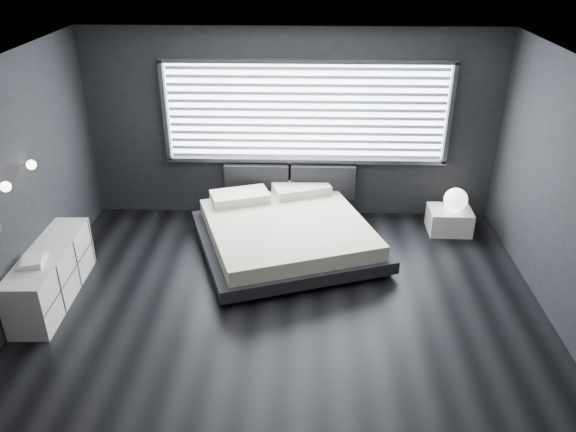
{
  "coord_description": "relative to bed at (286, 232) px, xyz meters",
  "views": [
    {
      "loc": [
        0.2,
        -5.11,
        3.96
      ],
      "look_at": [
        0.0,
        0.85,
        0.9
      ],
      "focal_mm": 35.0,
      "sensor_mm": 36.0,
      "label": 1
    }
  ],
  "objects": [
    {
      "name": "room",
      "position": [
        0.05,
        -1.59,
        1.13
      ],
      "size": [
        6.04,
        6.0,
        2.8
      ],
      "color": "black",
      "rests_on": "ground"
    },
    {
      "name": "window",
      "position": [
        0.25,
        1.1,
        1.34
      ],
      "size": [
        4.14,
        0.09,
        1.52
      ],
      "color": "white",
      "rests_on": "ground"
    },
    {
      "name": "headboard",
      "position": [
        0.01,
        1.05,
        0.3
      ],
      "size": [
        1.96,
        0.16,
        0.52
      ],
      "color": "black",
      "rests_on": "ground"
    },
    {
      "name": "sconce_near",
      "position": [
        -2.84,
        -1.54,
        1.33
      ],
      "size": [
        0.18,
        0.11,
        0.11
      ],
      "color": "silver",
      "rests_on": "ground"
    },
    {
      "name": "sconce_far",
      "position": [
        -2.84,
        -0.94,
        1.33
      ],
      "size": [
        0.18,
        0.11,
        0.11
      ],
      "color": "silver",
      "rests_on": "ground"
    },
    {
      "name": "bed",
      "position": [
        0.0,
        0.0,
        0.0
      ],
      "size": [
        2.87,
        2.8,
        0.59
      ],
      "color": "black",
      "rests_on": "ground"
    },
    {
      "name": "nightstand",
      "position": [
        2.36,
        0.62,
        -0.1
      ],
      "size": [
        0.61,
        0.51,
        0.35
      ],
      "primitive_type": "cube",
      "rotation": [
        0.0,
        0.0,
        -0.01
      ],
      "color": "white",
      "rests_on": "ground"
    },
    {
      "name": "orb_lamp",
      "position": [
        2.4,
        0.6,
        0.24
      ],
      "size": [
        0.33,
        0.33,
        0.33
      ],
      "primitive_type": "sphere",
      "color": "white",
      "rests_on": "nightstand"
    },
    {
      "name": "dresser",
      "position": [
        -2.73,
        -1.23,
        0.05
      ],
      "size": [
        0.52,
        1.66,
        0.66
      ],
      "color": "white",
      "rests_on": "ground"
    },
    {
      "name": "book_stack",
      "position": [
        -2.76,
        -1.51,
        0.42
      ],
      "size": [
        0.31,
        0.38,
        0.07
      ],
      "color": "white",
      "rests_on": "dresser"
    }
  ]
}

